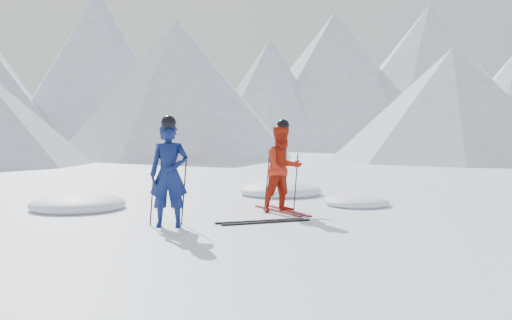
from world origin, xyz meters
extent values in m
plane|color=white|center=(0.00, 0.00, 0.00)|extent=(160.00, 160.00, 0.00)
cone|color=#B2BCD1|center=(-11.51, 40.48, 7.17)|extent=(23.96, 23.96, 14.35)
cone|color=#B2BCD1|center=(-5.08, 51.27, 5.96)|extent=(17.69, 17.69, 11.93)
cone|color=#B2BCD1|center=(4.51, 43.52, 5.42)|extent=(19.63, 19.63, 10.85)
cone|color=#B2BCD1|center=(11.74, 46.25, 7.07)|extent=(23.31, 23.31, 14.15)
cone|color=#B2BCD1|center=(21.49, 44.84, 7.44)|extent=(28.94, 28.94, 14.88)
cone|color=#B2BCD1|center=(12.00, 20.00, 3.25)|extent=(14.00, 14.00, 6.50)
cone|color=#B2BCD1|center=(-4.00, 26.00, 4.50)|extent=(16.00, 16.00, 9.00)
imported|color=#0C184B|center=(-3.13, -0.64, 0.92)|extent=(0.71, 0.51, 1.83)
imported|color=#B1220E|center=(-0.88, 0.95, 0.90)|extent=(1.07, 0.97, 1.81)
cylinder|color=black|center=(-3.43, -0.49, 0.61)|extent=(0.12, 0.09, 1.22)
cylinder|color=black|center=(-2.88, -0.39, 0.61)|extent=(0.12, 0.07, 1.22)
cylinder|color=black|center=(-1.18, 1.20, 0.60)|extent=(0.12, 0.10, 1.20)
cylinder|color=black|center=(-0.58, 1.10, 0.60)|extent=(0.12, 0.08, 1.20)
cube|color=black|center=(-1.00, 0.95, 0.01)|extent=(0.78, 1.59, 0.03)
cube|color=black|center=(-0.76, 0.95, 0.01)|extent=(0.67, 1.63, 0.03)
cube|color=black|center=(-1.50, -0.28, 0.01)|extent=(1.68, 0.43, 0.03)
cube|color=black|center=(-1.40, -0.43, 0.01)|extent=(1.67, 0.49, 0.03)
ellipsoid|color=white|center=(-5.19, 1.79, 0.00)|extent=(2.02, 2.02, 0.44)
ellipsoid|color=white|center=(0.94, 1.72, 0.00)|extent=(1.46, 1.46, 0.32)
ellipsoid|color=white|center=(-0.46, 3.95, 0.00)|extent=(2.18, 2.18, 0.48)
camera|label=1|loc=(-2.63, -10.10, 1.66)|focal=38.00mm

